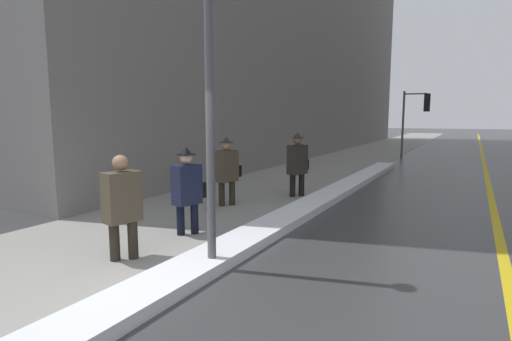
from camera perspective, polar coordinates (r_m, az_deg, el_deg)
The scene contains 10 objects.
ground_plane at distance 5.14m, azimuth -18.56°, elevation -17.34°, with size 160.00×160.00×0.00m, color #38383A.
sidewalk_slab at distance 19.05m, azimuth 11.68°, elevation 1.05°, with size 4.00×80.00×0.01m.
road_centre_stripe at distance 18.26m, azimuth 29.99°, elevation -0.12°, with size 0.16×80.00×0.00m.
snow_bank_curb at distance 10.55m, azimuth 10.01°, elevation -3.71°, with size 0.72×16.27×0.17m.
lamp_post at distance 5.54m, azimuth -6.76°, elevation 17.25°, with size 0.28×0.28×5.15m.
traffic_light_near at distance 22.27m, azimuth 22.15°, elevation 8.01°, with size 1.31×0.39×3.47m.
pedestrian_in_glasses at distance 6.23m, azimuth -18.59°, elevation -4.37°, with size 0.42×0.57×1.59m.
pedestrian_trailing at distance 7.31m, azimuth -9.77°, elevation -2.40°, with size 0.40×0.73×1.61m.
pedestrian_with_shoulder_bag at distance 9.60m, azimuth -4.16°, elevation 0.31°, with size 0.42×0.75×1.68m.
pedestrian_in_fedora at distance 10.74m, azimuth 5.97°, elevation 1.26°, with size 0.43×0.77×1.75m.
Camera 1 is at (3.48, -3.12, 2.14)m, focal length 28.00 mm.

